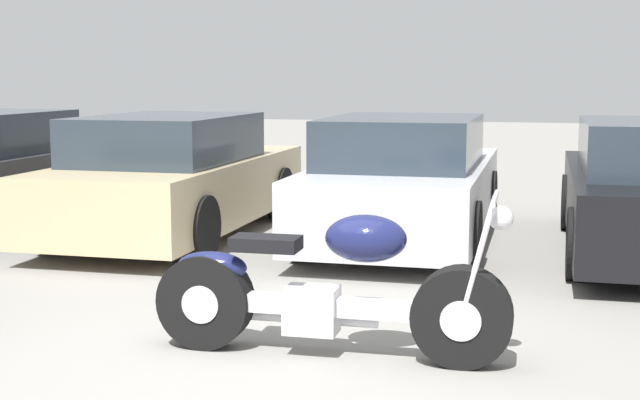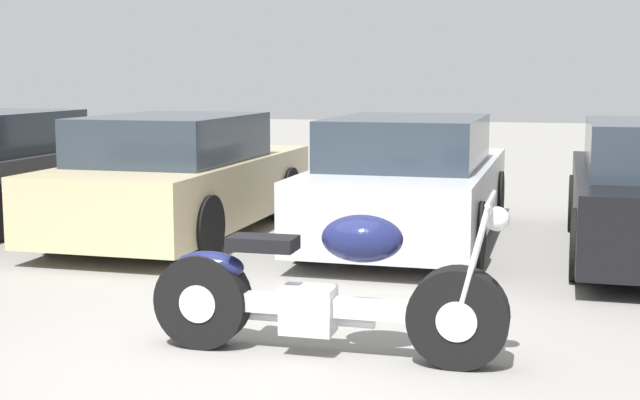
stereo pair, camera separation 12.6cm
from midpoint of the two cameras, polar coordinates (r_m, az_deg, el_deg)
name	(u,v)px [view 1 (the left image)]	position (r m, az deg, el deg)	size (l,w,h in m)	color
ground_plane	(233,371)	(5.58, -6.23, -10.84)	(60.00, 60.00, 0.00)	gray
motorcycle	(327,291)	(5.73, -0.20, -5.86)	(2.32, 0.62, 1.08)	black
parked_car_champagne	(175,178)	(10.15, -9.61, 1.38)	(1.80, 4.31, 1.36)	#C6B284
parked_car_silver	(405,182)	(9.68, 5.11, 1.14)	(1.80, 4.31, 1.36)	#BCBCC1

